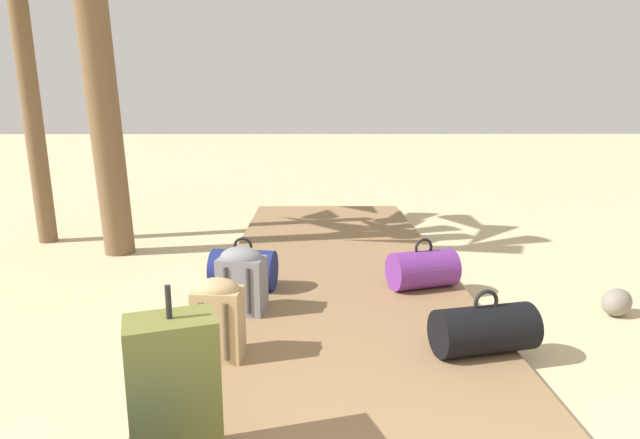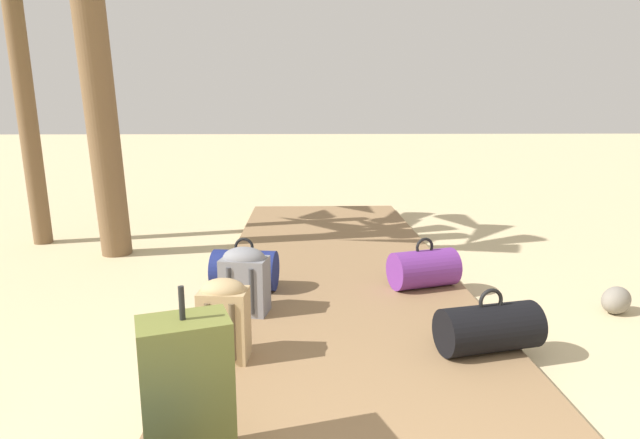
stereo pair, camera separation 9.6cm
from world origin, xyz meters
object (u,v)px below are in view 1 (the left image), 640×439
backpack_tan (218,317)px  duffel_bag_navy (244,269)px  suitcase_olive (174,392)px  backpack_grey (242,278)px  duffel_bag_purple (423,269)px  duffel_bag_black (484,329)px

backpack_tan → duffel_bag_navy: size_ratio=0.89×
suitcase_olive → backpack_tan: suitcase_olive is taller
backpack_grey → duffel_bag_navy: (-0.06, 0.52, -0.09)m
backpack_grey → duffel_bag_navy: backpack_grey is taller
suitcase_olive → duffel_bag_purple: suitcase_olive is taller
suitcase_olive → backpack_tan: (0.01, 0.96, -0.06)m
backpack_grey → duffel_bag_navy: bearing=96.5°
duffel_bag_purple → duffel_bag_black: duffel_bag_purple is taller
suitcase_olive → backpack_grey: (0.05, 1.70, -0.06)m
suitcase_olive → backpack_tan: bearing=89.4°
backpack_tan → duffel_bag_black: bearing=2.1°
suitcase_olive → duffel_bag_purple: 2.69m
suitcase_olive → duffel_bag_purple: (1.50, 2.23, -0.17)m
duffel_bag_navy → duffel_bag_black: bearing=-36.1°
duffel_bag_purple → backpack_tan: bearing=-139.6°
duffel_bag_purple → duffel_bag_navy: size_ratio=1.09×
duffel_bag_navy → backpack_grey: bearing=-83.5°
backpack_grey → duffel_bag_navy: size_ratio=0.88×
backpack_tan → backpack_grey: (0.04, 0.74, -0.00)m
backpack_tan → duffel_bag_navy: bearing=90.8°
backpack_tan → duffel_bag_navy: 1.26m
suitcase_olive → backpack_tan: size_ratio=1.57×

